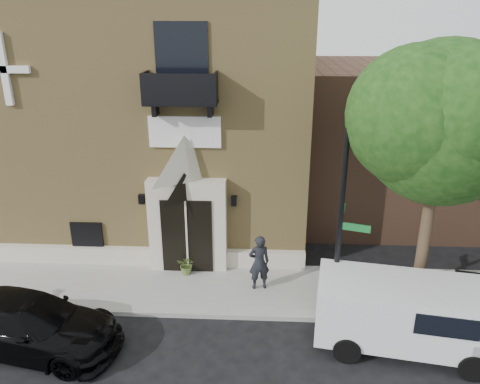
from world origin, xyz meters
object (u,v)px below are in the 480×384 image
(cargo_van, at_px, (415,314))
(fire_hydrant, at_px, (401,304))
(street_sign, at_px, (340,228))
(black_sedan, at_px, (28,324))
(pedestrian_near, at_px, (259,262))

(cargo_van, xyz_separation_m, fire_hydrant, (0.04, 1.22, -0.53))
(street_sign, height_order, fire_hydrant, street_sign)
(fire_hydrant, bearing_deg, black_sedan, -170.69)
(fire_hydrant, bearing_deg, pedestrian_near, 162.70)
(black_sedan, height_order, street_sign, street_sign)
(fire_hydrant, height_order, pedestrian_near, pedestrian_near)
(street_sign, xyz_separation_m, pedestrian_near, (-2.20, 1.32, -1.89))
(cargo_van, distance_m, street_sign, 2.93)
(black_sedan, height_order, fire_hydrant, black_sedan)
(cargo_van, bearing_deg, pedestrian_near, 157.81)
(street_sign, distance_m, fire_hydrant, 3.10)
(black_sedan, relative_size, cargo_van, 1.02)
(black_sedan, distance_m, pedestrian_near, 6.76)
(black_sedan, bearing_deg, street_sign, -68.32)
(cargo_van, relative_size, fire_hydrant, 6.16)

